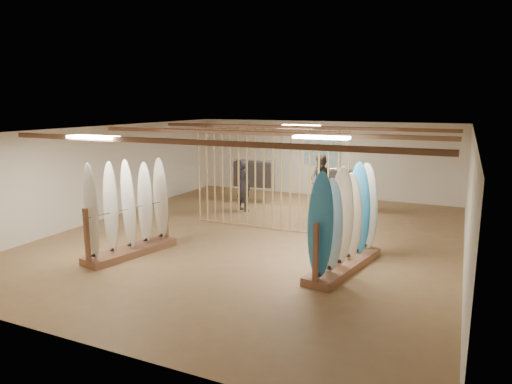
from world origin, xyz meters
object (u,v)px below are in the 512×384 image
at_px(clothing_rack_a, 253,174).
at_px(clothing_rack_b, 349,183).
at_px(rack_right, 345,236).
at_px(shopper_a, 243,182).
at_px(rack_left, 129,224).
at_px(shopper_b, 322,178).

bearing_deg(clothing_rack_a, clothing_rack_b, -2.10).
bearing_deg(rack_right, shopper_a, 148.85).
relative_size(rack_right, shopper_a, 1.42).
xyz_separation_m(clothing_rack_a, clothing_rack_b, (3.30, 0.30, -0.12)).
bearing_deg(rack_right, clothing_rack_a, 142.41).
bearing_deg(shopper_a, clothing_rack_b, -125.89).
height_order(clothing_rack_a, shopper_a, shopper_a).
relative_size(clothing_rack_a, clothing_rack_b, 1.14).
relative_size(rack_left, shopper_a, 1.23).
relative_size(rack_right, clothing_rack_b, 1.99).
height_order(clothing_rack_a, shopper_b, shopper_b).
bearing_deg(shopper_a, clothing_rack_a, -52.50).
xyz_separation_m(rack_right, clothing_rack_a, (-4.52, 5.17, 0.28)).
xyz_separation_m(clothing_rack_a, shopper_b, (2.39, 0.27, -0.00)).
bearing_deg(shopper_b, rack_right, -57.46).
height_order(rack_left, clothing_rack_a, rack_left).
bearing_deg(rack_right, shopper_b, 122.58).
xyz_separation_m(rack_right, shopper_a, (-4.30, 3.92, 0.22)).
bearing_deg(rack_right, clothing_rack_b, 113.83).
xyz_separation_m(rack_left, clothing_rack_b, (3.51, 6.59, 0.15)).
xyz_separation_m(rack_right, clothing_rack_b, (-1.22, 5.47, 0.16)).
distance_m(clothing_rack_a, shopper_a, 1.27).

